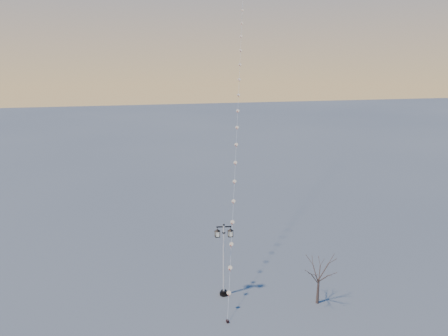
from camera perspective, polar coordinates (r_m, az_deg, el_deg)
name	(u,v)px	position (r m, az deg, el deg)	size (l,w,h in m)	color
ground	(239,308)	(30.96, 2.18, -18.99)	(300.00, 300.00, 0.00)	#5D605F
street_lamp	(224,256)	(30.78, -0.02, -12.31)	(1.45, 0.66, 5.77)	black
bare_tree	(319,272)	(30.92, 13.22, -14.04)	(2.17, 2.17, 3.60)	#4E392F
kite_train	(240,49)	(42.83, 2.27, 16.41)	(11.94, 36.43, 37.19)	black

